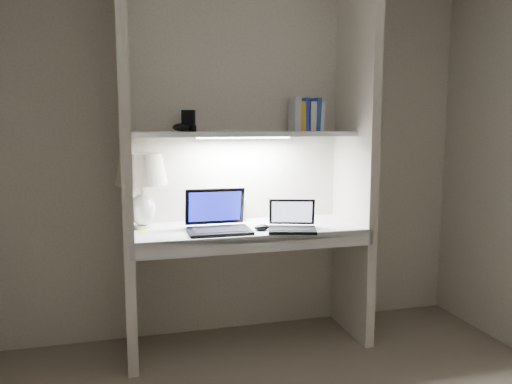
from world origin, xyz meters
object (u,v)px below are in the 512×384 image
object	(u,v)px
laptop_netbook	(292,223)
book_row	(306,116)
table_lamp	(142,178)
laptop_main	(218,221)
speaker	(238,210)

from	to	relation	value
laptop_netbook	book_row	xyz separation A→B (m)	(0.21, 0.34, 0.66)
table_lamp	laptop_netbook	world-z (taller)	table_lamp
laptop_main	book_row	size ratio (longest dim) A/B	1.70
speaker	book_row	world-z (taller)	book_row
book_row	laptop_netbook	bearing A→B (deg)	-121.62
laptop_main	laptop_netbook	bearing A→B (deg)	-12.72
laptop_netbook	table_lamp	bearing A→B (deg)	178.95
table_lamp	laptop_netbook	bearing A→B (deg)	-18.12
laptop_main	speaker	xyz separation A→B (m)	(0.19, 0.27, 0.02)
speaker	laptop_netbook	bearing A→B (deg)	-45.58
table_lamp	speaker	world-z (taller)	table_lamp
speaker	book_row	distance (m)	0.78
laptop_netbook	book_row	size ratio (longest dim) A/B	1.56
table_lamp	book_row	world-z (taller)	book_row
book_row	speaker	bearing A→B (deg)	175.04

